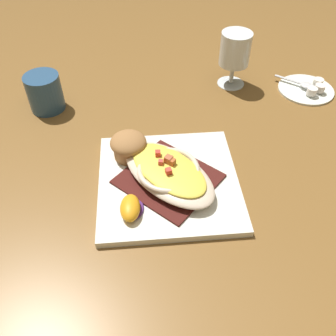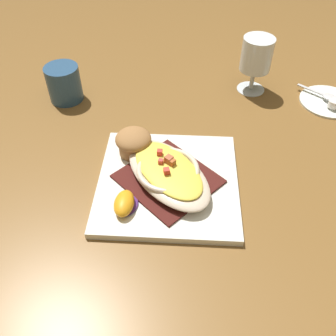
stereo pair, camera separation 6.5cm
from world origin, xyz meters
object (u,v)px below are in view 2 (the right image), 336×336
at_px(square_plate, 168,182).
at_px(creamer_cup_0, 334,104).
at_px(orange_garnish, 125,204).
at_px(spoon, 328,96).
at_px(creamer_saucer, 329,101).
at_px(stemmed_glass, 256,58).
at_px(coffee_mug, 64,85).
at_px(muffin, 134,142).
at_px(gratin_dish, 168,172).

relative_size(square_plate, creamer_cup_0, 10.55).
relative_size(orange_garnish, spoon, 0.65).
bearing_deg(creamer_saucer, spoon, -123.44).
bearing_deg(creamer_saucer, stemmed_glass, -99.21).
bearing_deg(coffee_mug, creamer_cup_0, 93.91).
distance_m(muffin, orange_garnish, 0.14).
xyz_separation_m(gratin_dish, coffee_mug, (-0.24, -0.28, 0.00)).
height_order(square_plate, creamer_saucer, square_plate).
height_order(muffin, coffee_mug, coffee_mug).
bearing_deg(stemmed_glass, square_plate, -24.42).
height_order(muffin, spoon, muffin).
height_order(orange_garnish, creamer_saucer, orange_garnish).
relative_size(square_plate, muffin, 3.68).
bearing_deg(spoon, square_plate, -46.34).
distance_m(gratin_dish, creamer_saucer, 0.46).
xyz_separation_m(muffin, orange_garnish, (0.14, 0.01, -0.02)).
bearing_deg(spoon, creamer_cup_0, 12.65).
xyz_separation_m(coffee_mug, spoon, (-0.07, 0.61, -0.02)).
relative_size(orange_garnish, stemmed_glass, 0.46).
bearing_deg(gratin_dish, creamer_cup_0, 129.88).
bearing_deg(stemmed_glass, muffin, -39.73).
bearing_deg(spoon, stemmed_glass, -98.44).
relative_size(muffin, orange_garnish, 1.15).
xyz_separation_m(stemmed_glass, spoon, (0.03, 0.17, -0.07)).
bearing_deg(orange_garnish, muffin, -174.62).
relative_size(muffin, creamer_cup_0, 2.87).
xyz_separation_m(muffin, creamer_cup_0, (-0.22, 0.41, -0.02)).
height_order(square_plate, gratin_dish, gratin_dish).
bearing_deg(orange_garnish, stemmed_glass, 152.39).
height_order(stemmed_glass, creamer_saucer, stemmed_glass).
bearing_deg(orange_garnish, spoon, 134.79).
xyz_separation_m(muffin, stemmed_glass, (-0.28, 0.23, 0.04)).
height_order(square_plate, orange_garnish, orange_garnish).
relative_size(creamer_saucer, creamer_cup_0, 5.53).
xyz_separation_m(square_plate, orange_garnish, (0.07, -0.06, 0.02)).
relative_size(stemmed_glass, spoon, 1.43).
bearing_deg(muffin, creamer_cup_0, 117.87).
distance_m(orange_garnish, spoon, 0.55).
distance_m(gratin_dish, spoon, 0.46).
bearing_deg(creamer_cup_0, coffee_mug, -86.09).
bearing_deg(orange_garnish, coffee_mug, -145.72).
distance_m(orange_garnish, creamer_saucer, 0.55).
xyz_separation_m(square_plate, stemmed_glass, (-0.34, 0.15, 0.08)).
bearing_deg(creamer_saucer, gratin_dish, -47.05).
relative_size(gratin_dish, creamer_cup_0, 9.24).
xyz_separation_m(muffin, coffee_mug, (-0.18, -0.20, -0.00)).
relative_size(coffee_mug, creamer_cup_0, 4.10).
distance_m(muffin, coffee_mug, 0.27).
relative_size(square_plate, orange_garnish, 4.22).
xyz_separation_m(stemmed_glass, creamer_cup_0, (0.06, 0.18, -0.07)).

